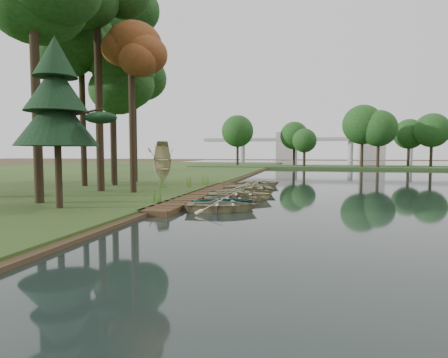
% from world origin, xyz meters
% --- Properties ---
extents(ground, '(300.00, 300.00, 0.00)m').
position_xyz_m(ground, '(0.00, 0.00, 0.00)').
color(ground, '#3D2F1D').
extents(boardwalk, '(1.60, 16.00, 0.30)m').
position_xyz_m(boardwalk, '(-1.60, 0.00, 0.15)').
color(boardwalk, '#3C2A17').
rests_on(boardwalk, ground).
extents(peninsula, '(50.00, 14.00, 0.45)m').
position_xyz_m(peninsula, '(8.00, 50.00, 0.23)').
color(peninsula, '#2A441E').
rests_on(peninsula, ground).
extents(far_trees, '(45.60, 5.60, 8.80)m').
position_xyz_m(far_trees, '(4.67, 50.00, 6.43)').
color(far_trees, black).
rests_on(far_trees, peninsula).
extents(bridge, '(95.90, 4.00, 8.60)m').
position_xyz_m(bridge, '(12.31, 120.00, 7.08)').
color(bridge, '#A5A5A0').
rests_on(bridge, ground).
extents(building_a, '(10.00, 8.00, 18.00)m').
position_xyz_m(building_a, '(30.00, 140.00, 9.00)').
color(building_a, '#A5A5A0').
rests_on(building_a, ground).
extents(building_b, '(8.00, 8.00, 12.00)m').
position_xyz_m(building_b, '(-5.00, 145.00, 6.00)').
color(building_b, '#A5A5A0').
rests_on(building_b, ground).
extents(rowboat_0, '(4.03, 3.27, 0.74)m').
position_xyz_m(rowboat_0, '(1.13, -5.81, 0.42)').
color(rowboat_0, tan).
rests_on(rowboat_0, water).
extents(rowboat_1, '(3.98, 3.48, 0.69)m').
position_xyz_m(rowboat_1, '(0.90, -4.27, 0.39)').
color(rowboat_1, '#276B6E').
rests_on(rowboat_1, water).
extents(rowboat_2, '(3.62, 3.01, 0.65)m').
position_xyz_m(rowboat_2, '(0.96, -2.63, 0.37)').
color(rowboat_2, tan).
rests_on(rowboat_2, water).
extents(rowboat_3, '(4.38, 3.51, 0.81)m').
position_xyz_m(rowboat_3, '(1.27, -1.41, 0.45)').
color(rowboat_3, tan).
rests_on(rowboat_3, water).
extents(rowboat_4, '(4.41, 3.87, 0.76)m').
position_xyz_m(rowboat_4, '(0.91, -0.13, 0.43)').
color(rowboat_4, tan).
rests_on(rowboat_4, water).
extents(rowboat_5, '(3.40, 2.59, 0.66)m').
position_xyz_m(rowboat_5, '(1.12, 1.56, 0.38)').
color(rowboat_5, tan).
rests_on(rowboat_5, water).
extents(rowboat_6, '(4.65, 3.95, 0.82)m').
position_xyz_m(rowboat_6, '(1.23, 2.86, 0.46)').
color(rowboat_6, tan).
rests_on(rowboat_6, water).
extents(rowboat_7, '(4.28, 3.77, 0.74)m').
position_xyz_m(rowboat_7, '(1.08, 4.38, 0.42)').
color(rowboat_7, tan).
rests_on(rowboat_7, water).
extents(rowboat_8, '(3.58, 2.99, 0.64)m').
position_xyz_m(rowboat_8, '(0.78, 5.88, 0.37)').
color(rowboat_8, tan).
rests_on(rowboat_8, water).
extents(rowboat_9, '(4.44, 3.92, 0.76)m').
position_xyz_m(rowboat_9, '(1.17, 7.72, 0.43)').
color(rowboat_9, tan).
rests_on(rowboat_9, water).
extents(rowboat_10, '(4.04, 3.48, 0.71)m').
position_xyz_m(rowboat_10, '(1.01, 8.98, 0.40)').
color(rowboat_10, tan).
rests_on(rowboat_10, water).
extents(stored_rowboat, '(4.44, 4.18, 0.75)m').
position_xyz_m(stored_rowboat, '(-6.94, 6.35, 0.67)').
color(stored_rowboat, tan).
rests_on(stored_rowboat, bank).
extents(tree_2, '(3.52, 3.52, 10.60)m').
position_xyz_m(tree_2, '(-6.11, -0.71, 9.22)').
color(tree_2, black).
rests_on(tree_2, bank).
extents(tree_3, '(4.87, 4.87, 12.86)m').
position_xyz_m(tree_3, '(-12.22, 3.01, 10.97)').
color(tree_3, black).
rests_on(tree_3, bank).
extents(tree_4, '(4.95, 4.95, 10.56)m').
position_xyz_m(tree_4, '(-10.10, 4.03, 8.70)').
color(tree_4, black).
rests_on(tree_4, bank).
extents(tree_5, '(6.20, 6.20, 16.69)m').
position_xyz_m(tree_5, '(-11.53, 6.46, 14.23)').
color(tree_5, black).
rests_on(tree_5, bank).
extents(tree_6, '(4.88, 4.88, 11.57)m').
position_xyz_m(tree_6, '(-10.34, 8.18, 9.72)').
color(tree_6, black).
rests_on(tree_6, bank).
extents(pine_tree, '(3.80, 3.80, 8.05)m').
position_xyz_m(pine_tree, '(-6.29, -8.07, 5.30)').
color(pine_tree, black).
rests_on(pine_tree, bank).
extents(reeds_0, '(0.60, 0.60, 0.91)m').
position_xyz_m(reeds_0, '(-2.60, -5.09, 0.75)').
color(reeds_0, '#3F661E').
rests_on(reeds_0, bank).
extents(reeds_1, '(0.60, 0.60, 1.05)m').
position_xyz_m(reeds_1, '(-3.73, 3.77, 0.82)').
color(reeds_1, '#3F661E').
rests_on(reeds_1, bank).
extents(reeds_2, '(0.60, 0.60, 1.11)m').
position_xyz_m(reeds_2, '(-5.43, 2.78, 0.85)').
color(reeds_2, '#3F661E').
rests_on(reeds_2, bank).
extents(reeds_3, '(0.60, 0.60, 0.98)m').
position_xyz_m(reeds_3, '(-2.69, 4.76, 0.79)').
color(reeds_3, '#3F661E').
rests_on(reeds_3, bank).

